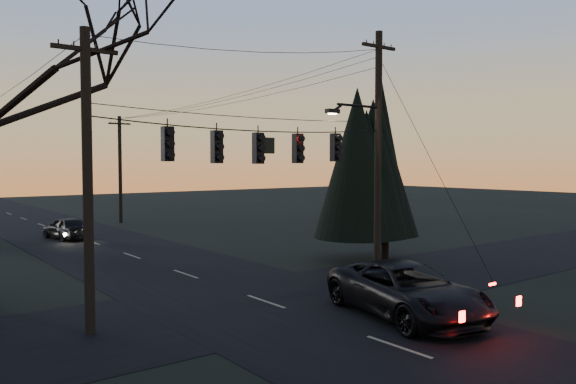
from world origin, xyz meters
TOP-DOWN VIEW (x-y plane):
  - main_road at (0.00, 20.00)m, footprint 8.00×120.00m
  - cross_road at (0.00, 10.00)m, footprint 60.00×7.00m
  - utility_pole_right at (5.50, 10.00)m, footprint 5.00×0.30m
  - utility_pole_left at (-6.00, 10.00)m, footprint 1.80×0.30m
  - utility_pole_far_r at (5.50, 38.00)m, footprint 1.80×0.30m
  - span_signal_assembly at (-0.24, 10.00)m, footprint 11.50×0.44m
  - evergreen_right at (9.08, 12.89)m, footprint 4.74×4.74m
  - suv_near at (2.39, 5.77)m, footprint 3.98×6.43m
  - sedan_oncoming_a at (-0.80, 30.60)m, footprint 2.22×4.33m

SIDE VIEW (x-z plane):
  - utility_pole_right at x=5.50m, z-range -5.00..5.00m
  - utility_pole_left at x=-6.00m, z-range -4.25..4.25m
  - utility_pole_far_r at x=5.50m, z-range -4.25..4.25m
  - cross_road at x=0.00m, z-range 0.00..0.02m
  - main_road at x=0.00m, z-range 0.00..0.02m
  - sedan_oncoming_a at x=-0.80m, z-range 0.00..1.41m
  - suv_near at x=2.39m, z-range 0.00..1.66m
  - evergreen_right at x=9.08m, z-range 0.59..8.99m
  - span_signal_assembly at x=-0.24m, z-range 4.60..6.08m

